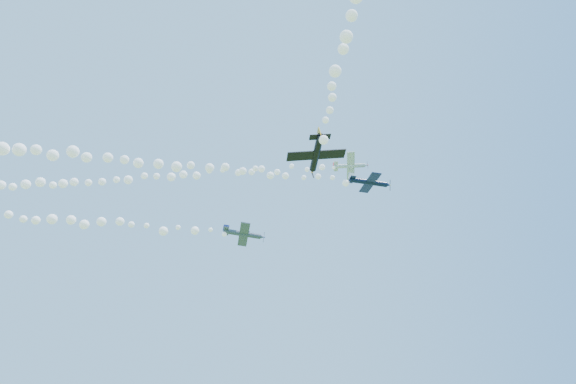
{
  "coord_description": "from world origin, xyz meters",
  "views": [
    {
      "loc": [
        4.45,
        -69.88,
        2.0
      ],
      "look_at": [
        4.23,
        -7.79,
        48.23
      ],
      "focal_mm": 30.0,
      "sensor_mm": 36.0,
      "label": 1
    }
  ],
  "objects_px": {
    "plane_navy": "(370,182)",
    "plane_grey": "(244,234)",
    "plane_white": "(351,166)",
    "plane_black": "(316,154)"
  },
  "relations": [
    {
      "from": "plane_navy",
      "to": "plane_grey",
      "type": "xyz_separation_m",
      "value": [
        -21.1,
        4.66,
        -7.23
      ]
    },
    {
      "from": "plane_white",
      "to": "plane_navy",
      "type": "bearing_deg",
      "value": 9.73
    },
    {
      "from": "plane_grey",
      "to": "plane_black",
      "type": "xyz_separation_m",
      "value": [
        10.78,
        -25.79,
        -4.97
      ]
    },
    {
      "from": "plane_grey",
      "to": "plane_black",
      "type": "relative_size",
      "value": 1.08
    },
    {
      "from": "plane_white",
      "to": "plane_black",
      "type": "bearing_deg",
      "value": -104.79
    },
    {
      "from": "plane_black",
      "to": "plane_white",
      "type": "bearing_deg",
      "value": -26.17
    },
    {
      "from": "plane_navy",
      "to": "plane_grey",
      "type": "bearing_deg",
      "value": 158.51
    },
    {
      "from": "plane_white",
      "to": "plane_black",
      "type": "distance_m",
      "value": 27.05
    },
    {
      "from": "plane_white",
      "to": "plane_grey",
      "type": "height_order",
      "value": "plane_white"
    },
    {
      "from": "plane_navy",
      "to": "plane_black",
      "type": "height_order",
      "value": "plane_navy"
    }
  ]
}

